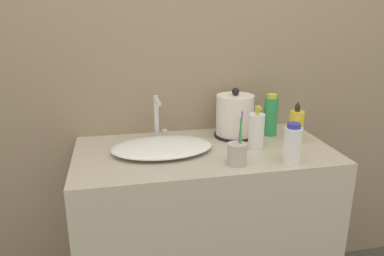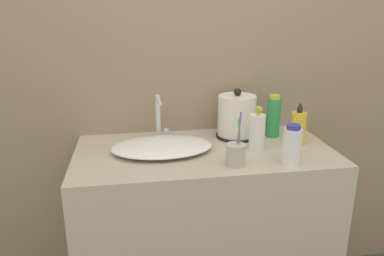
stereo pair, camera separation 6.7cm
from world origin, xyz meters
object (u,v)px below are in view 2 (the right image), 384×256
at_px(electric_kettle, 237,118).
at_px(shampoo_bottle, 298,127).
at_px(toothbrush_cup, 236,154).
at_px(mouthwash_bottle, 273,116).
at_px(hand_cream_bottle, 292,145).
at_px(faucet, 159,115).
at_px(lotion_bottle, 257,132).

height_order(electric_kettle, shampoo_bottle, electric_kettle).
bearing_deg(toothbrush_cup, mouthwash_bottle, 48.96).
bearing_deg(hand_cream_bottle, faucet, 142.46).
bearing_deg(lotion_bottle, hand_cream_bottle, -62.85).
bearing_deg(toothbrush_cup, electric_kettle, 73.80).
xyz_separation_m(faucet, hand_cream_bottle, (0.48, -0.37, -0.04)).
height_order(shampoo_bottle, hand_cream_bottle, shampoo_bottle).
xyz_separation_m(lotion_bottle, shampoo_bottle, (0.20, 0.04, -0.00)).
bearing_deg(hand_cream_bottle, shampoo_bottle, 60.04).
bearing_deg(shampoo_bottle, lotion_bottle, -168.29).
height_order(faucet, electric_kettle, electric_kettle).
bearing_deg(faucet, lotion_bottle, -27.21).
bearing_deg(electric_kettle, shampoo_bottle, -28.17).
relative_size(shampoo_bottle, hand_cream_bottle, 1.18).
height_order(toothbrush_cup, shampoo_bottle, toothbrush_cup).
bearing_deg(hand_cream_bottle, toothbrush_cup, 174.68).
bearing_deg(shampoo_bottle, mouthwash_bottle, 121.54).
height_order(toothbrush_cup, lotion_bottle, toothbrush_cup).
bearing_deg(lotion_bottle, mouthwash_bottle, 50.23).
relative_size(electric_kettle, hand_cream_bottle, 1.47).
distance_m(electric_kettle, mouthwash_bottle, 0.17).
height_order(mouthwash_bottle, hand_cream_bottle, mouthwash_bottle).
relative_size(toothbrush_cup, shampoo_bottle, 1.13).
relative_size(lotion_bottle, mouthwash_bottle, 0.96).
distance_m(electric_kettle, hand_cream_bottle, 0.36).
height_order(lotion_bottle, mouthwash_bottle, mouthwash_bottle).
xyz_separation_m(shampoo_bottle, mouthwash_bottle, (-0.07, 0.12, 0.02)).
bearing_deg(electric_kettle, faucet, 175.30).
bearing_deg(lotion_bottle, toothbrush_cup, -132.38).
height_order(faucet, mouthwash_bottle, faucet).
distance_m(faucet, mouthwash_bottle, 0.53).
distance_m(faucet, toothbrush_cup, 0.44).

